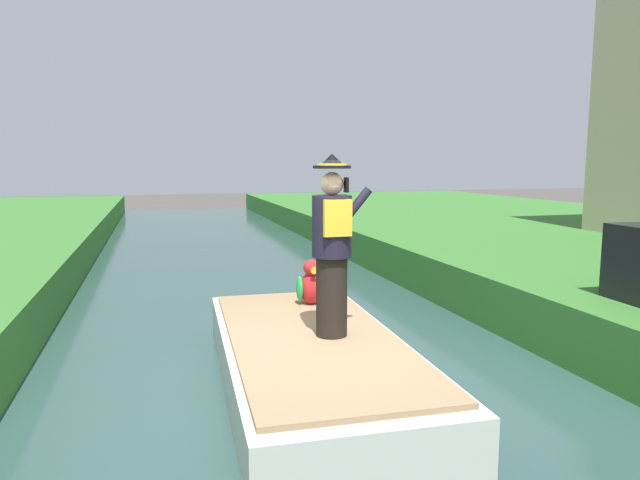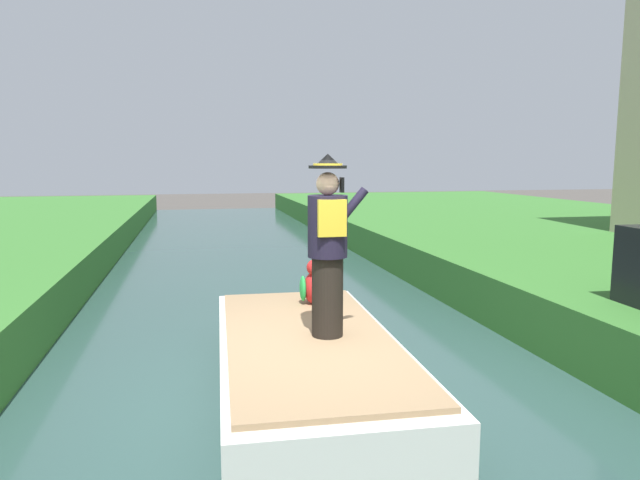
# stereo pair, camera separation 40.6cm
# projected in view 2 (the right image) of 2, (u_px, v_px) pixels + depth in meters

# --- Properties ---
(ground_plane) EXTENTS (80.00, 80.00, 0.00)m
(ground_plane) POSITION_uv_depth(u_px,v_px,m) (313.00, 409.00, 5.74)
(ground_plane) COLOR #4C4742
(canal_water) EXTENTS (5.95, 48.00, 0.10)m
(canal_water) POSITION_uv_depth(u_px,v_px,m) (313.00, 405.00, 5.73)
(canal_water) COLOR #2D4C47
(canal_water) RESTS_ON ground
(boat) EXTENTS (1.97, 4.27, 0.61)m
(boat) POSITION_uv_depth(u_px,v_px,m) (308.00, 363.00, 5.91)
(boat) COLOR silver
(boat) RESTS_ON canal_water
(person_pirate) EXTENTS (0.61, 0.42, 1.85)m
(person_pirate) POSITION_uv_depth(u_px,v_px,m) (328.00, 246.00, 5.71)
(person_pirate) COLOR black
(person_pirate) RESTS_ON boat
(parrot_plush) EXTENTS (0.36, 0.34, 0.57)m
(parrot_plush) POSITION_uv_depth(u_px,v_px,m) (314.00, 285.00, 7.11)
(parrot_plush) COLOR red
(parrot_plush) RESTS_ON boat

